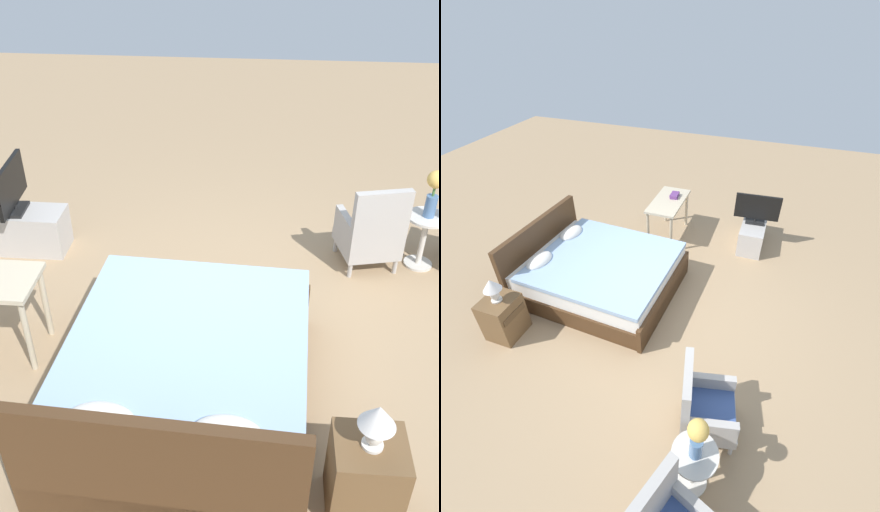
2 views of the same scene
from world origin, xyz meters
TOP-DOWN VIEW (x-y plane):
  - ground_plane at (0.00, 0.00)m, footprint 16.00×16.00m
  - bed at (0.22, 1.11)m, footprint 1.87×2.22m
  - armchair_by_window_right at (-1.34, -0.88)m, footprint 0.65×0.65m
  - side_table at (-1.87, -0.93)m, footprint 0.40×0.40m
  - flower_vase at (-1.87, -0.93)m, footprint 0.17×0.17m
  - nightstand at (-0.98, 1.84)m, footprint 0.44×0.41m
  - table_lamp at (-0.98, 1.84)m, footprint 0.22×0.22m
  - tv_stand at (2.21, -0.90)m, footprint 0.96×0.40m
  - tv_flatscreen at (2.22, -0.90)m, footprint 0.22×0.75m
  - vanity_desk at (1.97, 0.61)m, footprint 1.04×0.52m
  - book_stack at (2.13, 0.54)m, footprint 0.24×0.16m

SIDE VIEW (x-z plane):
  - ground_plane at x=0.00m, z-range 0.00..0.00m
  - tv_stand at x=2.21m, z-range 0.00..0.45m
  - nightstand at x=-0.98m, z-range 0.00..0.59m
  - bed at x=0.22m, z-range -0.18..0.78m
  - side_table at x=-1.87m, z-range 0.07..0.64m
  - armchair_by_window_right at x=-1.34m, z-range -0.09..0.83m
  - vanity_desk at x=1.97m, z-range 0.26..0.98m
  - tv_flatscreen at x=2.22m, z-range 0.45..0.97m
  - book_stack at x=2.13m, z-range 0.73..0.79m
  - table_lamp at x=-0.98m, z-range 0.64..0.97m
  - flower_vase at x=-1.87m, z-range 0.62..1.10m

